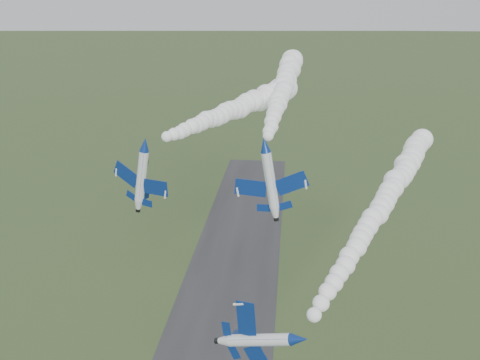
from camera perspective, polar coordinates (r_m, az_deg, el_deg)
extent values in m
cube|color=#2C2C2E|center=(115.49, -2.66, -17.43)|extent=(24.00, 260.00, 0.04)
cylinder|color=white|center=(61.53, 6.32, -16.53)|extent=(4.45, 8.08, 1.80)
cone|color=white|center=(65.31, 7.81, -14.24)|extent=(2.28, 2.22, 1.80)
cylinder|color=black|center=(66.07, 8.08, -13.82)|extent=(1.05, 0.85, 0.91)
ellipsoid|color=black|center=(59.74, 6.10, -17.57)|extent=(2.07, 2.97, 1.20)
cube|color=navy|center=(60.90, 5.71, -13.91)|extent=(2.22, 2.66, 4.16)
cube|color=navy|center=(63.55, 7.17, -18.32)|extent=(2.22, 2.66, 4.16)
cube|color=navy|center=(63.97, 7.20, -13.47)|extent=(1.02, 1.22, 1.82)
cube|color=navy|center=(65.33, 7.93, -15.76)|extent=(1.02, 1.22, 1.82)
cube|color=navy|center=(63.96, 8.53, -14.66)|extent=(2.41, 2.12, 0.78)
cylinder|color=white|center=(84.52, -10.13, 3.72)|extent=(5.21, 8.55, 1.80)
cone|color=navy|center=(80.65, -12.59, 2.79)|extent=(2.57, 2.79, 1.80)
cone|color=white|center=(88.40, -7.96, 4.53)|extent=(2.40, 2.42, 1.80)
cylinder|color=black|center=(89.18, -7.56, 4.68)|extent=(1.09, 0.94, 0.91)
ellipsoid|color=black|center=(82.70, -11.07, 3.72)|extent=(2.32, 3.17, 1.20)
cube|color=navy|center=(86.94, -11.34, 4.39)|extent=(5.24, 4.16, 1.06)
cube|color=navy|center=(83.50, -8.17, 3.10)|extent=(5.24, 4.16, 1.06)
cube|color=navy|center=(88.61, -9.16, 4.72)|extent=(2.31, 1.86, 0.50)
cube|color=navy|center=(86.83, -7.49, 4.06)|extent=(2.31, 1.86, 0.50)
cube|color=navy|center=(87.04, -8.34, 5.16)|extent=(1.19, 1.72, 2.23)
cylinder|color=white|center=(82.53, 2.66, 3.75)|extent=(2.15, 9.20, 1.88)
cone|color=navy|center=(77.01, 2.30, 2.60)|extent=(1.95, 2.45, 1.88)
cone|color=white|center=(87.87, 2.97, 4.72)|extent=(1.94, 2.01, 1.88)
cylinder|color=black|center=(88.92, 3.02, 4.90)|extent=(0.97, 0.68, 0.95)
ellipsoid|color=black|center=(80.12, 2.45, 3.72)|extent=(1.34, 3.17, 1.25)
cube|color=navy|center=(83.86, 0.52, 3.53)|extent=(5.04, 2.76, 0.97)
cube|color=navy|center=(83.08, 4.95, 4.07)|extent=(5.04, 2.76, 0.97)
cube|color=navy|center=(87.14, 1.78, 4.42)|extent=(2.20, 1.26, 0.46)
cube|color=navy|center=(86.74, 4.05, 4.70)|extent=(2.20, 1.26, 0.46)
cube|color=navy|center=(86.34, 2.76, 5.42)|extent=(0.57, 1.76, 2.38)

